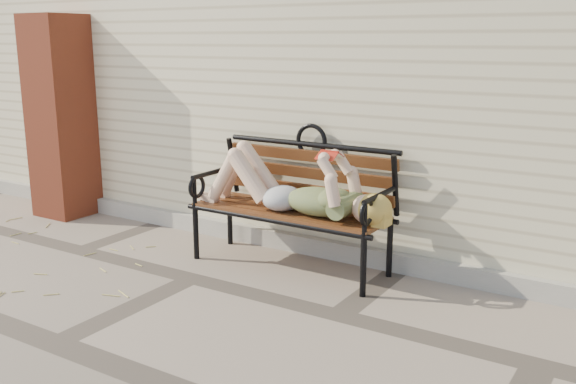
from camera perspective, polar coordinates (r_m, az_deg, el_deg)
The scene contains 7 objects.
ground at distance 4.94m, azimuth -8.51°, elevation -7.61°, with size 80.00×80.00×0.00m, color gray.
house_wall at distance 7.16m, azimuth 7.10°, elevation 11.26°, with size 8.00×4.00×3.00m, color beige.
foundation_strip at distance 5.64m, azimuth -2.14°, elevation -3.96°, with size 8.00×0.10×0.15m, color #AAA399.
brick_pillar at distance 6.85m, azimuth -19.53°, elevation 6.29°, with size 0.50×0.50×2.00m, color maroon.
garden_bench at distance 5.03m, azimuth 0.73°, elevation 0.33°, with size 1.71×0.68×1.11m.
reading_woman at distance 4.90m, azimuth 0.04°, elevation 0.43°, with size 1.61×0.37×0.51m.
straw_scatter at distance 5.62m, azimuth -22.44°, elevation -5.83°, with size 2.83×1.71×0.01m.
Camera 1 is at (3.03, -3.48, 1.77)m, focal length 40.00 mm.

